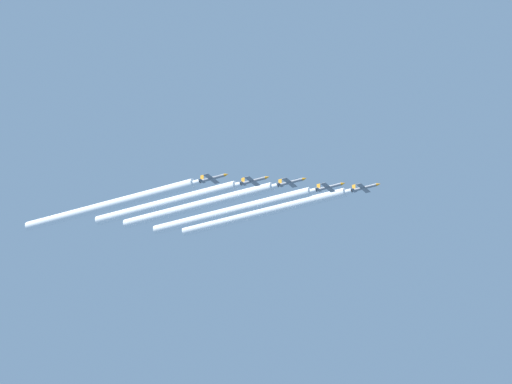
{
  "coord_description": "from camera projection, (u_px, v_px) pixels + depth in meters",
  "views": [
    {
      "loc": [
        402.9,
        216.93,
        1.34
      ],
      "look_at": [
        -0.02,
        -13.54,
        230.28
      ],
      "focal_mm": 103.72,
      "sensor_mm": 36.0,
      "label": 1
    }
  ],
  "objects": [
    {
      "name": "jet_lead",
      "position": [
        365.0,
        187.0,
        520.92
      ],
      "size": [
        7.95,
        11.57,
        2.78
      ],
      "color": "slate"
    },
    {
      "name": "smoke_trail_fourth_echelon",
      "position": [
        168.0,
        203.0,
        522.72
      ],
      "size": [
        3.4,
        60.31,
        3.4
      ],
      "color": "white"
    },
    {
      "name": "jet_fifth_echelon",
      "position": [
        213.0,
        178.0,
        501.65
      ],
      "size": [
        7.95,
        11.57,
        2.78
      ],
      "color": "slate"
    },
    {
      "name": "smoke_trail_lead",
      "position": [
        266.0,
        212.0,
        538.89
      ],
      "size": [
        3.4,
        70.19,
        3.4
      ],
      "color": "white"
    },
    {
      "name": "smoke_trail_second_echelon",
      "position": [
        234.0,
        211.0,
        533.28
      ],
      "size": [
        3.4,
        67.52,
        3.4
      ],
      "color": "white"
    },
    {
      "name": "jet_second_echelon",
      "position": [
        330.0,
        187.0,
        515.9
      ],
      "size": [
        7.95,
        11.57,
        2.78
      ],
      "color": "slate"
    },
    {
      "name": "jet_fourth_echelon",
      "position": [
        254.0,
        180.0,
        506.95
      ],
      "size": [
        7.95,
        11.57,
        2.78
      ],
      "color": "slate"
    },
    {
      "name": "jet_third_echelon",
      "position": [
        292.0,
        182.0,
        510.82
      ],
      "size": [
        7.95,
        11.57,
        2.78
      ],
      "color": "slate"
    },
    {
      "name": "smoke_trail_third_echelon",
      "position": [
        200.0,
        205.0,
        527.41
      ],
      "size": [
        3.4,
        64.02,
        3.4
      ],
      "color": "white"
    },
    {
      "name": "smoke_trail_fifth_echelon",
      "position": [
        111.0,
        205.0,
        520.38
      ],
      "size": [
        3.4,
        73.61,
        3.4
      ],
      "color": "white"
    }
  ]
}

